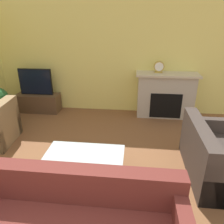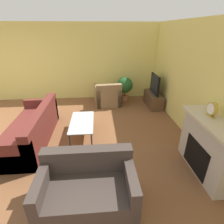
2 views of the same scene
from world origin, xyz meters
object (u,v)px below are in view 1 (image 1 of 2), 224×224
tv (36,82)px  couch_loveseat (215,158)px  mantel_clock (159,67)px  coffee_table (85,155)px

tv → couch_loveseat: size_ratio=0.59×
tv → mantel_clock: size_ratio=3.07×
couch_loveseat → mantel_clock: (-0.72, 2.18, 0.91)m
tv → couch_loveseat: (3.70, -2.12, -0.49)m
coffee_table → mantel_clock: bearing=63.1°
tv → coffee_table: 2.96m
tv → coffee_table: (1.75, -2.34, -0.42)m
mantel_clock → couch_loveseat: bearing=-71.6°
tv → couch_loveseat: bearing=-29.8°
couch_loveseat → mantel_clock: 2.47m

